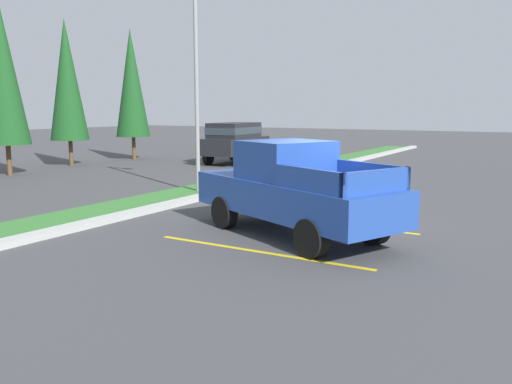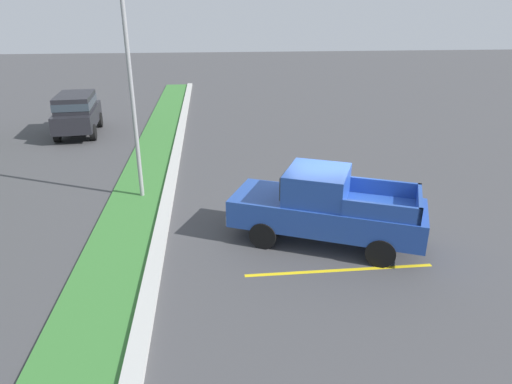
{
  "view_description": "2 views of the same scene",
  "coord_description": "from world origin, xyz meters",
  "px_view_note": "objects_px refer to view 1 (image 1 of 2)",
  "views": [
    {
      "loc": [
        -11.12,
        -4.75,
        2.79
      ],
      "look_at": [
        -0.84,
        1.37,
        0.9
      ],
      "focal_mm": 36.83,
      "sensor_mm": 36.0,
      "label": 1
    },
    {
      "loc": [
        -11.84,
        3.48,
        6.08
      ],
      "look_at": [
        0.03,
        2.21,
        1.2
      ],
      "focal_mm": 31.45,
      "sensor_mm": 36.0,
      "label": 2
    }
  ],
  "objects_px": {
    "cypress_tree_rightmost": "(67,80)",
    "cypress_tree_far_right": "(132,83)",
    "pickup_truck_main": "(293,189)",
    "cypress_tree_right_inner": "(3,72)",
    "suv_distant": "(235,139)",
    "street_light": "(200,67)",
    "traffic_cone": "(322,203)"
  },
  "relations": [
    {
      "from": "street_light",
      "to": "cypress_tree_far_right",
      "type": "bearing_deg",
      "value": 53.5
    },
    {
      "from": "street_light",
      "to": "cypress_tree_far_right",
      "type": "xyz_separation_m",
      "value": [
        7.76,
        10.49,
        0.06
      ]
    },
    {
      "from": "street_light",
      "to": "cypress_tree_rightmost",
      "type": "distance_m",
      "value": 11.42
    },
    {
      "from": "suv_distant",
      "to": "street_light",
      "type": "relative_size",
      "value": 0.66
    },
    {
      "from": "cypress_tree_far_right",
      "to": "cypress_tree_right_inner",
      "type": "bearing_deg",
      "value": -175.63
    },
    {
      "from": "pickup_truck_main",
      "to": "street_light",
      "type": "xyz_separation_m",
      "value": [
        3.83,
        5.35,
        3.1
      ]
    },
    {
      "from": "suv_distant",
      "to": "traffic_cone",
      "type": "height_order",
      "value": "suv_distant"
    },
    {
      "from": "pickup_truck_main",
      "to": "cypress_tree_right_inner",
      "type": "xyz_separation_m",
      "value": [
        3.46,
        15.21,
        3.29
      ]
    },
    {
      "from": "cypress_tree_rightmost",
      "to": "cypress_tree_far_right",
      "type": "distance_m",
      "value": 4.1
    },
    {
      "from": "traffic_cone",
      "to": "cypress_tree_far_right",
      "type": "bearing_deg",
      "value": 59.65
    },
    {
      "from": "street_light",
      "to": "cypress_tree_right_inner",
      "type": "relative_size",
      "value": 0.98
    },
    {
      "from": "pickup_truck_main",
      "to": "suv_distant",
      "type": "bearing_deg",
      "value": 37.53
    },
    {
      "from": "pickup_truck_main",
      "to": "street_light",
      "type": "bearing_deg",
      "value": 54.41
    },
    {
      "from": "suv_distant",
      "to": "cypress_tree_far_right",
      "type": "distance_m",
      "value": 6.81
    },
    {
      "from": "cypress_tree_right_inner",
      "to": "traffic_cone",
      "type": "height_order",
      "value": "cypress_tree_right_inner"
    },
    {
      "from": "traffic_cone",
      "to": "cypress_tree_right_inner",
      "type": "bearing_deg",
      "value": 86.53
    },
    {
      "from": "cypress_tree_rightmost",
      "to": "traffic_cone",
      "type": "distance_m",
      "value": 16.95
    },
    {
      "from": "cypress_tree_rightmost",
      "to": "cypress_tree_far_right",
      "type": "bearing_deg",
      "value": -4.5
    },
    {
      "from": "street_light",
      "to": "traffic_cone",
      "type": "relative_size",
      "value": 11.96
    },
    {
      "from": "pickup_truck_main",
      "to": "traffic_cone",
      "type": "bearing_deg",
      "value": 9.3
    },
    {
      "from": "traffic_cone",
      "to": "cypress_tree_rightmost",
      "type": "bearing_deg",
      "value": 72.59
    },
    {
      "from": "cypress_tree_far_right",
      "to": "cypress_tree_rightmost",
      "type": "bearing_deg",
      "value": 175.5
    },
    {
      "from": "street_light",
      "to": "cypress_tree_rightmost",
      "type": "relative_size",
      "value": 1.01
    },
    {
      "from": "suv_distant",
      "to": "cypress_tree_right_inner",
      "type": "xyz_separation_m",
      "value": [
        -9.33,
        5.39,
        3.09
      ]
    },
    {
      "from": "traffic_cone",
      "to": "pickup_truck_main",
      "type": "bearing_deg",
      "value": -170.7
    },
    {
      "from": "suv_distant",
      "to": "street_light",
      "type": "height_order",
      "value": "street_light"
    },
    {
      "from": "pickup_truck_main",
      "to": "cypress_tree_rightmost",
      "type": "height_order",
      "value": "cypress_tree_rightmost"
    },
    {
      "from": "pickup_truck_main",
      "to": "street_light",
      "type": "height_order",
      "value": "street_light"
    },
    {
      "from": "pickup_truck_main",
      "to": "cypress_tree_far_right",
      "type": "distance_m",
      "value": 19.87
    },
    {
      "from": "cypress_tree_rightmost",
      "to": "suv_distant",
      "type": "bearing_deg",
      "value": -50.09
    },
    {
      "from": "pickup_truck_main",
      "to": "suv_distant",
      "type": "relative_size",
      "value": 1.16
    },
    {
      "from": "pickup_truck_main",
      "to": "street_light",
      "type": "distance_m",
      "value": 7.27
    }
  ]
}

